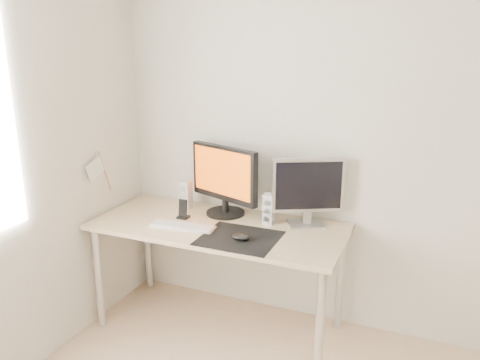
% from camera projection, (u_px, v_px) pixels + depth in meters
% --- Properties ---
extents(wall_back, '(3.50, 0.00, 3.50)m').
position_uv_depth(wall_back, '(383.00, 144.00, 2.81)').
color(wall_back, silver).
rests_on(wall_back, ground).
extents(mousepad, '(0.45, 0.40, 0.00)m').
position_uv_depth(mousepad, '(239.00, 238.00, 2.75)').
color(mousepad, black).
rests_on(mousepad, desk).
extents(mouse, '(0.11, 0.06, 0.04)m').
position_uv_depth(mouse, '(241.00, 237.00, 2.71)').
color(mouse, black).
rests_on(mouse, mousepad).
extents(desk, '(1.60, 0.70, 0.73)m').
position_uv_depth(desk, '(218.00, 236.00, 2.98)').
color(desk, '#D1B587').
rests_on(desk, ground).
extents(main_monitor, '(0.53, 0.33, 0.47)m').
position_uv_depth(main_monitor, '(224.00, 178.00, 3.07)').
color(main_monitor, black).
rests_on(main_monitor, desk).
extents(second_monitor, '(0.42, 0.24, 0.43)m').
position_uv_depth(second_monitor, '(308.00, 189.00, 2.89)').
color(second_monitor, '#B3B3B5').
rests_on(second_monitor, desk).
extents(speaker_left, '(0.06, 0.08, 0.20)m').
position_uv_depth(speaker_left, '(186.00, 195.00, 3.23)').
color(speaker_left, silver).
rests_on(speaker_left, desk).
extents(speaker_right, '(0.06, 0.08, 0.20)m').
position_uv_depth(speaker_right, '(269.00, 209.00, 2.95)').
color(speaker_right, silver).
rests_on(speaker_right, desk).
extents(keyboard, '(0.43, 0.15, 0.02)m').
position_uv_depth(keyboard, '(183.00, 226.00, 2.92)').
color(keyboard, silver).
rests_on(keyboard, desk).
extents(phone_dock, '(0.07, 0.06, 0.13)m').
position_uv_depth(phone_dock, '(183.00, 212.00, 3.06)').
color(phone_dock, black).
rests_on(phone_dock, desk).
extents(pennant, '(0.01, 0.23, 0.29)m').
position_uv_depth(pennant, '(98.00, 169.00, 3.04)').
color(pennant, '#A57F54').
rests_on(pennant, wall_left).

